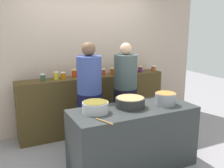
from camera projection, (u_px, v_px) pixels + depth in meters
The scene contains 25 objects.
ground at pixel (122, 156), 3.87m from camera, with size 12.00×12.00×0.00m, color gray.
storefront_wall at pixel (86, 49), 4.80m from camera, with size 4.80×0.12×3.00m, color #BEA592.
display_shelf at pixel (94, 104), 4.72m from camera, with size 2.70×0.36×1.04m, color #46371A.
prep_table at pixel (133, 138), 3.51m from camera, with size 1.70×0.70×0.85m, color #2D3131.
preserve_jar_0 at pixel (43, 77), 4.19m from camera, with size 0.08×0.08×0.12m.
preserve_jar_1 at pixel (56, 76), 4.30m from camera, with size 0.09×0.09×0.13m.
preserve_jar_2 at pixel (63, 75), 4.39m from camera, with size 0.09×0.09×0.11m.
preserve_jar_3 at pixel (74, 73), 4.47m from camera, with size 0.09×0.09×0.14m.
preserve_jar_4 at pixel (81, 74), 4.50m from camera, with size 0.07×0.07×0.10m.
preserve_jar_5 at pixel (87, 72), 4.60m from camera, with size 0.07×0.07×0.15m.
preserve_jar_6 at pixel (94, 72), 4.57m from camera, with size 0.07×0.07×0.14m.
preserve_jar_7 at pixel (103, 72), 4.65m from camera, with size 0.09×0.09×0.12m.
preserve_jar_8 at pixel (112, 71), 4.70m from camera, with size 0.08×0.08×0.13m.
preserve_jar_9 at pixel (116, 70), 4.82m from camera, with size 0.09×0.09×0.12m.
preserve_jar_10 at pixel (123, 70), 4.87m from camera, with size 0.09×0.09×0.13m.
preserve_jar_11 at pixel (130, 70), 4.86m from camera, with size 0.08×0.08×0.12m.
preserve_jar_12 at pixel (135, 69), 4.92m from camera, with size 0.09×0.09×0.13m.
preserve_jar_13 at pixel (140, 69), 4.95m from camera, with size 0.08×0.08×0.12m.
preserve_jar_14 at pixel (153, 68), 5.08m from camera, with size 0.09×0.09×0.11m.
cooking_pot_left at pixel (95, 107), 3.24m from camera, with size 0.33×0.33×0.14m.
cooking_pot_center at pixel (130, 102), 3.45m from camera, with size 0.40×0.40×0.13m.
cooking_pot_right at pixel (165, 99), 3.56m from camera, with size 0.29×0.29×0.17m.
wooden_spoon at pixel (104, 121), 2.94m from camera, with size 0.02×0.02×0.27m, color #9E703D.
cook_with_tongs at pixel (90, 103), 3.96m from camera, with size 0.39×0.39×1.69m.
cook_in_cap at pixel (125, 98), 4.30m from camera, with size 0.39×0.39×1.66m.
Camera 1 is at (-1.67, -3.10, 1.95)m, focal length 41.22 mm.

